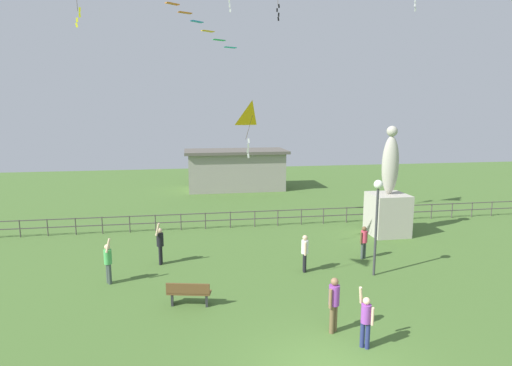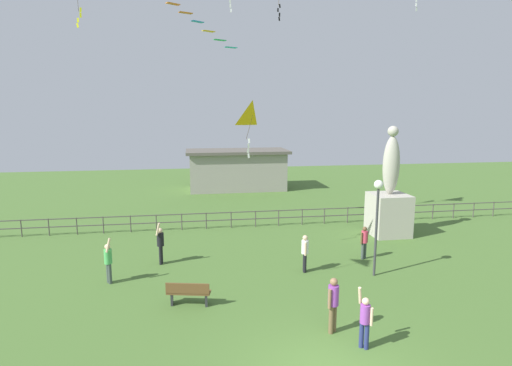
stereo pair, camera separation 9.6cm
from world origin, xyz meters
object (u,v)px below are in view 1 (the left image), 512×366
at_px(statue_monument, 388,203).
at_px(person_5, 364,240).
at_px(person_2, 305,251).
at_px(kite_5, 252,117).
at_px(lamppost, 377,206).
at_px(person_3, 366,318).
at_px(park_bench, 189,293).
at_px(person_1, 160,243).
at_px(person_0, 334,301).
at_px(person_6, 108,260).

height_order(statue_monument, person_5, statue_monument).
height_order(person_2, kite_5, kite_5).
height_order(statue_monument, lamppost, statue_monument).
distance_m(lamppost, kite_5, 6.35).
bearing_deg(person_3, park_bench, 145.05).
bearing_deg(kite_5, person_1, 178.81).
height_order(statue_monument, person_2, statue_monument).
xyz_separation_m(lamppost, person_0, (-3.17, -3.95, -1.92)).
relative_size(lamppost, person_2, 2.50).
xyz_separation_m(lamppost, person_6, (-10.55, 0.90, -1.98)).
xyz_separation_m(person_0, person_5, (3.54, 5.85, -0.13)).
bearing_deg(person_5, lamppost, -101.03).
relative_size(park_bench, kite_5, 0.64).
relative_size(lamppost, person_3, 2.22).
distance_m(statue_monument, park_bench, 12.72).
distance_m(person_3, kite_5, 9.54).
bearing_deg(person_1, person_3, -51.27).
bearing_deg(kite_5, person_2, -42.83).
xyz_separation_m(statue_monument, lamppost, (-3.21, -5.27, 1.19)).
height_order(statue_monument, kite_5, kite_5).
bearing_deg(person_3, person_5, 66.55).
bearing_deg(kite_5, lamppost, -29.47).
height_order(person_1, person_6, person_1).
height_order(person_1, person_3, person_1).
xyz_separation_m(park_bench, kite_5, (2.86, 4.10, 5.92)).
bearing_deg(person_0, person_5, 58.80).
bearing_deg(person_2, lamppost, -17.07).
bearing_deg(statue_monument, person_5, -130.16).
xyz_separation_m(person_2, person_5, (3.07, 1.07, -0.04)).
xyz_separation_m(person_1, person_2, (5.99, -1.87, -0.05)).
xyz_separation_m(person_5, person_6, (-10.92, -1.00, 0.07)).
xyz_separation_m(person_1, person_6, (-1.86, -1.80, -0.02)).
bearing_deg(person_0, person_1, 129.68).
xyz_separation_m(person_5, kite_5, (-5.00, 0.72, 5.52)).
height_order(lamppost, person_0, lamppost).
distance_m(statue_monument, person_5, 4.49).
relative_size(person_0, person_6, 0.93).
relative_size(person_0, person_1, 0.91).
xyz_separation_m(person_0, person_6, (-7.38, 4.85, -0.06)).
relative_size(statue_monument, person_2, 3.72).
relative_size(lamppost, person_5, 2.62).
relative_size(lamppost, person_1, 2.07).
distance_m(lamppost, person_6, 10.77).
height_order(person_0, person_6, person_6).
distance_m(statue_monument, person_0, 11.24).
xyz_separation_m(person_0, person_2, (0.47, 4.78, -0.09)).
relative_size(person_5, person_6, 0.81).
xyz_separation_m(statue_monument, person_6, (-13.76, -4.37, -0.79)).
distance_m(statue_monument, person_6, 14.46).
height_order(person_3, kite_5, kite_5).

